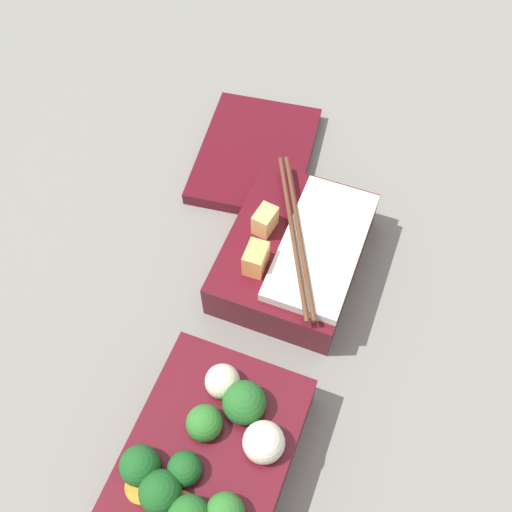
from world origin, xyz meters
TOP-DOWN VIEW (x-y plane):
  - ground_plane at (0.00, 0.00)m, footprint 3.00×3.00m
  - bento_tray_vegetable at (-0.12, -0.01)m, footprint 0.19×0.14m
  - bento_tray_rice at (0.12, -0.01)m, footprint 0.19×0.14m
  - bento_lid at (0.25, 0.09)m, footprint 0.20×0.16m

SIDE VIEW (x-z plane):
  - ground_plane at x=0.00m, z-range 0.00..0.00m
  - bento_lid at x=0.25m, z-range 0.00..0.02m
  - bento_tray_rice at x=0.12m, z-range -0.01..0.07m
  - bento_tray_vegetable at x=-0.12m, z-range -0.01..0.07m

